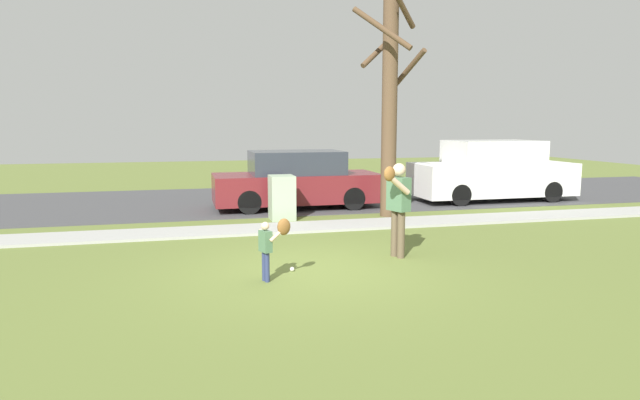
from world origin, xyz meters
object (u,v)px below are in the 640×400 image
(person_adult, at_px, (397,200))
(baseball, at_px, (292,269))
(parked_van_white, at_px, (492,172))
(person_child, at_px, (271,240))
(street_tree_near, at_px, (390,98))
(utility_cabinet, at_px, (282,198))
(parked_suv_maroon, at_px, (296,181))

(person_adult, height_order, baseball, person_adult)
(person_adult, distance_m, parked_van_white, 8.43)
(parked_van_white, bearing_deg, person_child, -138.68)
(person_child, bearing_deg, parked_van_white, 20.76)
(street_tree_near, bearing_deg, person_child, -126.94)
(baseball, xyz_separation_m, parked_van_white, (7.72, 6.68, 0.87))
(utility_cabinet, height_order, parked_suv_maroon, parked_suv_maroon)
(baseball, xyz_separation_m, street_tree_near, (3.50, 4.74, 3.04))
(baseball, distance_m, utility_cabinet, 5.00)
(person_adult, bearing_deg, utility_cabinet, -93.95)
(person_child, xyz_separation_m, baseball, (0.41, 0.47, -0.61))
(baseball, bearing_deg, person_adult, 13.11)
(baseball, relative_size, street_tree_near, 0.01)
(person_child, bearing_deg, parked_suv_maroon, 54.92)
(street_tree_near, relative_size, parked_suv_maroon, 1.24)
(utility_cabinet, relative_size, parked_suv_maroon, 0.24)
(street_tree_near, distance_m, parked_van_white, 5.13)
(person_adult, height_order, utility_cabinet, person_adult)
(person_adult, distance_m, person_child, 2.65)
(person_adult, relative_size, person_child, 1.75)
(person_child, bearing_deg, person_adult, 0.56)
(person_child, height_order, parked_van_white, parked_van_white)
(person_child, bearing_deg, baseball, 28.16)
(person_adult, height_order, person_child, person_adult)
(street_tree_near, height_order, parked_van_white, street_tree_near)
(person_child, distance_m, baseball, 0.87)
(utility_cabinet, bearing_deg, parked_suv_maroon, 67.38)
(utility_cabinet, height_order, street_tree_near, street_tree_near)
(person_adult, xyz_separation_m, street_tree_near, (1.47, 4.26, 2.02))
(utility_cabinet, bearing_deg, person_child, -101.72)
(utility_cabinet, height_order, parked_van_white, parked_van_white)
(baseball, height_order, parked_suv_maroon, parked_suv_maroon)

